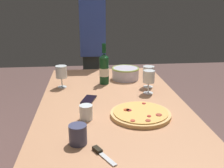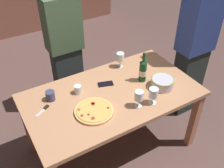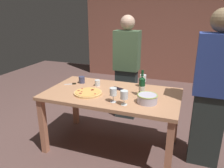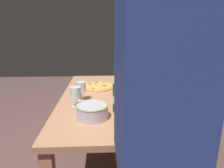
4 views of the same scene
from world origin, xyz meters
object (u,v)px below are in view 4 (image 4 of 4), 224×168
object	(u,v)px
cup_amber	(128,77)
cell_phone	(128,95)
wine_glass_near_pizza	(76,94)
pizza_knife	(118,79)
cup_ceramic	(127,83)
person_host	(150,159)
serving_bowl	(92,111)
dining_table	(112,105)
wine_glass_by_bottle	(81,88)
pizza	(98,87)
person_guest_left	(206,83)
wine_glass_far_left	(159,94)
wine_bottle	(118,96)

from	to	relation	value
cup_amber	cell_phone	bearing A→B (deg)	-6.16
wine_glass_near_pizza	pizza_knife	bearing A→B (deg)	154.98
cup_ceramic	person_host	distance (m)	1.36
serving_bowl	cup_amber	xyz separation A→B (m)	(-0.97, 0.36, -0.01)
dining_table	wine_glass_by_bottle	distance (m)	0.35
pizza	wine_glass_near_pizza	world-z (taller)	wine_glass_near_pizza
cup_ceramic	person_guest_left	world-z (taller)	person_guest_left
cup_amber	person_guest_left	bearing A→B (deg)	58.32
pizza	cell_phone	bearing A→B (deg)	45.91
cup_ceramic	wine_glass_far_left	bearing A→B (deg)	16.85
wine_glass_near_pizza	person_guest_left	size ratio (longest dim) A/B	0.10
dining_table	wine_glass_by_bottle	world-z (taller)	wine_glass_by_bottle
dining_table	cup_amber	world-z (taller)	cup_amber
person_host	cell_phone	bearing A→B (deg)	-7.77
wine_bottle	cup_ceramic	world-z (taller)	wine_bottle
cup_ceramic	person_host	size ratio (longest dim) A/B	0.05
serving_bowl	person_guest_left	xyz separation A→B (m)	(-0.54, 1.05, 0.03)
person_guest_left	wine_glass_near_pizza	bearing A→B (deg)	9.91
dining_table	wine_glass_far_left	xyz separation A→B (m)	(0.30, 0.34, 0.20)
wine_glass_near_pizza	pizza_knife	xyz separation A→B (m)	(-0.85, 0.40, -0.10)
pizza	cell_phone	world-z (taller)	pizza
dining_table	cell_phone	world-z (taller)	cell_phone
person_host	pizza	bearing A→B (deg)	4.71
person_guest_left	wine_glass_by_bottle	bearing A→B (deg)	4.09
wine_glass_near_pizza	wine_glass_by_bottle	xyz separation A→B (m)	(-0.13, 0.03, 0.01)
wine_bottle	cup_amber	bearing A→B (deg)	168.18
pizza	wine_glass_by_bottle	size ratio (longest dim) A/B	2.07
wine_glass_near_pizza	cup_ceramic	world-z (taller)	wine_glass_near_pizza
wine_glass_far_left	cup_amber	xyz separation A→B (m)	(-0.81, -0.13, -0.06)
person_host	wine_glass_near_pizza	bearing A→B (deg)	19.35
serving_bowl	person_host	distance (m)	0.68
serving_bowl	cup_ceramic	xyz separation A→B (m)	(-0.72, 0.32, -0.01)
wine_bottle	person_host	size ratio (longest dim) A/B	0.18
pizza_knife	wine_glass_far_left	bearing A→B (deg)	14.13
wine_glass_near_pizza	cell_phone	xyz separation A→B (m)	(-0.22, 0.44, -0.10)
wine_bottle	pizza_knife	distance (m)	0.98
cup_amber	wine_bottle	bearing A→B (deg)	-11.82
dining_table	person_guest_left	size ratio (longest dim) A/B	0.98
wine_glass_near_pizza	person_guest_left	world-z (taller)	person_guest_left
wine_bottle	person_host	xyz separation A→B (m)	(0.74, 0.06, 0.01)
serving_bowl	wine_glass_far_left	world-z (taller)	wine_glass_far_left
dining_table	pizza_knife	xyz separation A→B (m)	(-0.61, 0.11, 0.10)
serving_bowl	person_host	size ratio (longest dim) A/B	0.13
pizza	cup_ceramic	world-z (taller)	cup_ceramic
dining_table	wine_bottle	distance (m)	0.41
wine_bottle	wine_glass_far_left	size ratio (longest dim) A/B	1.91
wine_glass_near_pizza	wine_glass_far_left	xyz separation A→B (m)	(0.06, 0.63, 0.00)
pizza_knife	wine_glass_by_bottle	bearing A→B (deg)	-27.07
serving_bowl	person_host	world-z (taller)	person_host
pizza_knife	person_host	size ratio (longest dim) A/B	0.09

